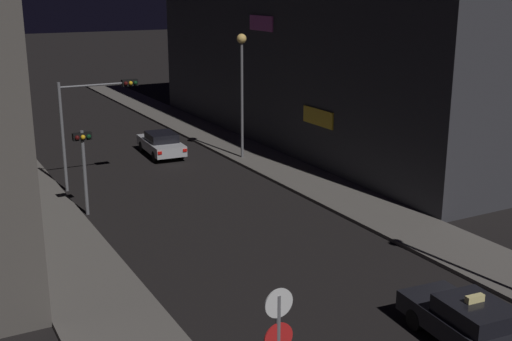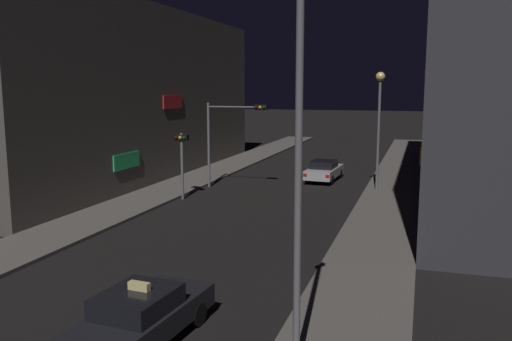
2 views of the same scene
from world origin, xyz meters
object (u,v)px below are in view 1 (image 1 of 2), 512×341
(far_car, at_px, (161,143))
(traffic_light_left_kerb, at_px, (84,155))
(traffic_light_overhead, at_px, (91,111))
(street_lamp_far_block, at_px, (242,70))
(taxi, at_px, (471,324))

(far_car, distance_m, traffic_light_left_kerb, 10.98)
(traffic_light_overhead, distance_m, traffic_light_left_kerb, 4.39)
(traffic_light_overhead, distance_m, street_lamp_far_block, 9.20)
(far_car, xyz_separation_m, traffic_light_left_kerb, (-6.65, -8.50, 1.99))
(taxi, bearing_deg, street_lamp_far_block, 79.66)
(taxi, xyz_separation_m, far_car, (0.10, 24.69, -0.00))
(far_car, relative_size, traffic_light_overhead, 0.84)
(traffic_light_left_kerb, xyz_separation_m, street_lamp_far_block, (10.47, 5.29, 2.49))
(traffic_light_left_kerb, bearing_deg, traffic_light_overhead, 69.76)
(taxi, xyz_separation_m, traffic_light_left_kerb, (-6.55, 16.19, 1.99))
(far_car, relative_size, traffic_light_left_kerb, 1.19)
(taxi, relative_size, far_car, 1.01)
(taxi, relative_size, traffic_light_left_kerb, 1.20)
(traffic_light_overhead, bearing_deg, street_lamp_far_block, 8.30)
(traffic_light_overhead, relative_size, street_lamp_far_block, 0.76)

